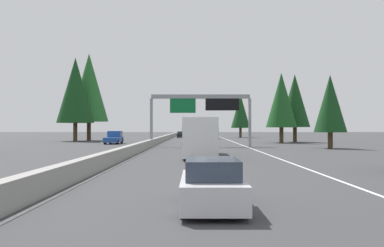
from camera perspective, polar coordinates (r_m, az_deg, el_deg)
The scene contains 18 objects.
ground_plane at distance 61.79m, azimuth -4.42°, elevation -2.74°, with size 320.00×320.00×0.00m, color #38383A.
median_barrier at distance 81.73m, azimuth -3.48°, elevation -1.89°, with size 180.00×0.56×0.90m, color gray.
shoulder_stripe_right at distance 71.87m, azimuth 5.44°, elevation -2.43°, with size 160.00×0.16×0.01m, color silver.
shoulder_stripe_median at distance 71.73m, azimuth -3.57°, elevation -2.43°, with size 160.00×0.16×0.01m, color silver.
sign_gantry_overhead at distance 53.28m, azimuth 1.34°, elevation 2.47°, with size 0.50×12.68×6.50m.
sedan_mid_right at distance 12.73m, azimuth 2.67°, elevation -8.22°, with size 4.40×1.80×1.47m.
bus_mid_center at distance 35.03m, azimuth 0.99°, elevation -1.63°, with size 11.50×2.55×3.10m.
sedan_near_right at distance 61.09m, azimuth 0.68°, elevation -2.13°, with size 4.40×1.80×1.47m.
pickup_far_center at distance 100.65m, azimuth 0.57°, elevation -1.37°, with size 5.60×2.00×1.86m.
sedan_far_right at distance 100.03m, azimuth -1.48°, elevation -1.51°, with size 4.40×1.80×1.47m.
minivan_distant_a at distance 91.90m, azimuth 2.64°, elevation -1.43°, with size 5.00×1.95×1.69m.
oncoming_near at distance 63.44m, azimuth -10.36°, elevation -1.85°, with size 5.60×2.00×1.86m.
conifer_right_near at distance 50.87m, azimuth 17.99°, elevation 2.54°, with size 3.69×3.69×8.38m.
conifer_right_mid at distance 71.54m, azimuth 13.59°, elevation 2.97°, with size 4.88×4.88×11.09m.
conifer_right_far at distance 67.41m, azimuth 11.86°, elevation 3.07°, with size 4.78×4.78×10.86m.
conifer_right_distant at distance 102.27m, azimuth 6.50°, elevation 1.66°, with size 4.56×4.56×10.37m.
conifer_left_mid at distance 76.53m, azimuth -15.33°, elevation 4.30°, with size 6.37×6.37×14.47m.
conifer_left_far at distance 79.71m, azimuth -13.61°, elevation 4.70°, with size 6.97×6.97×15.83m.
Camera 1 is at (-1.53, -5.03, 2.38)m, focal length 39.89 mm.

